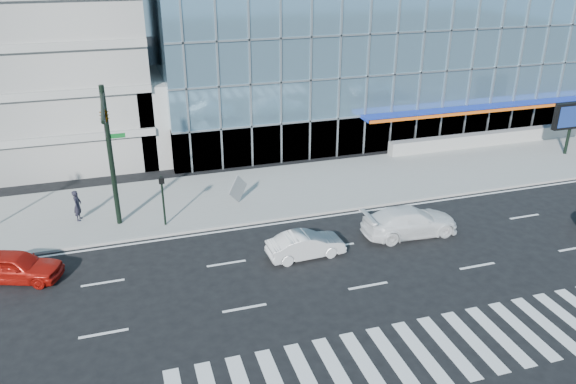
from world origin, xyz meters
name	(u,v)px	position (x,y,z in m)	size (l,w,h in m)	color
ground	(337,246)	(0.00, 0.00, 0.00)	(160.00, 160.00, 0.00)	black
sidewalk	(291,188)	(0.00, 8.00, 0.07)	(120.00, 8.00, 0.15)	gray
theatre_building	(374,28)	(14.00, 26.00, 7.50)	(42.00, 26.00, 15.00)	#6C98B4
ramp_block	(177,113)	(-6.00, 18.00, 3.00)	(6.00, 8.00, 6.00)	gray
retaining_wall	(554,131)	(24.00, 11.60, 0.65)	(30.00, 0.80, 1.00)	gray
traffic_signal	(106,130)	(-11.00, 4.57, 6.16)	(1.14, 5.74, 8.00)	black
ped_signal_post	(163,193)	(-8.50, 4.94, 2.14)	(0.30, 0.33, 3.00)	black
marquee_sign	(572,117)	(22.00, 7.99, 3.07)	(3.20, 0.43, 4.00)	black
white_suv	(410,221)	(4.37, 0.08, 0.79)	(2.20, 5.42, 1.57)	white
white_sedan	(306,245)	(-1.93, -0.50, 0.67)	(1.41, 4.04, 1.33)	silver
red_sedan	(16,266)	(-15.88, 1.54, 0.73)	(1.74, 4.31, 1.47)	#B3150D
pedestrian	(78,205)	(-13.20, 7.13, 1.07)	(0.67, 0.44, 1.83)	black
tilted_panel	(238,189)	(-3.86, 6.71, 1.07)	(1.30, 0.06, 1.30)	gray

